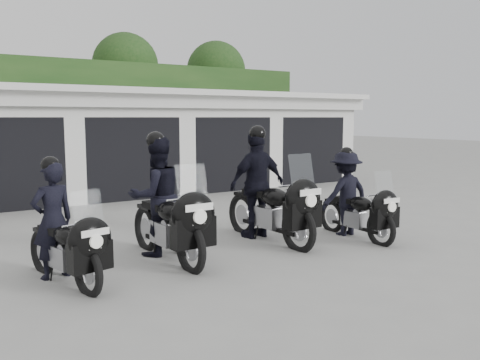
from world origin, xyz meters
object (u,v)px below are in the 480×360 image
police_bike_c (264,190)px  police_bike_b (162,204)px  police_bike_a (62,232)px  police_bike_d (351,198)px

police_bike_c → police_bike_b: bearing=-179.0°
police_bike_a → police_bike_d: (5.15, -0.17, 0.04)m
police_bike_c → police_bike_d: (1.49, -0.68, -0.17)m
police_bike_a → police_bike_c: police_bike_c is taller
police_bike_b → police_bike_c: (2.03, 0.11, 0.04)m
police_bike_c → police_bike_d: size_ratio=1.24×
police_bike_b → police_bike_d: 3.57m
police_bike_c → police_bike_a: bearing=-174.1°
police_bike_c → police_bike_d: 1.65m
police_bike_a → police_bike_c: 3.70m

